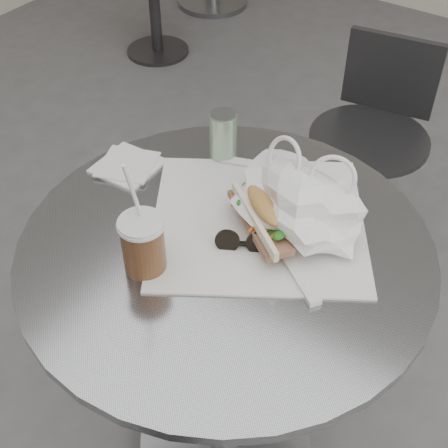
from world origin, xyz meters
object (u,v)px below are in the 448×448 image
Objects in this scene: iced_coffee at (143,244)px; drink_can at (223,136)px; cafe_table at (226,336)px; sunglasses at (243,243)px; banh_mi at (261,218)px; chair_far at (366,164)px.

iced_coffee is 0.35m from drink_can.
cafe_table is 0.42m from drink_can.
drink_can is (-0.19, 0.21, 0.04)m from sunglasses.
cafe_table is at bearing 56.48° from iced_coffee.
iced_coffee reaches higher than banh_mi.
chair_far is at bearing 94.81° from cafe_table.
drink_can reaches higher than cafe_table.
drink_can is (-0.07, 0.34, -0.00)m from iced_coffee.
iced_coffee is (-0.01, -1.04, 0.49)m from chair_far.
chair_far is at bearing 133.09° from banh_mi.
iced_coffee is 0.18m from sunglasses.
chair_far is at bearing 89.65° from iced_coffee.
iced_coffee is at bearing -78.28° from drink_can.
cafe_table is 0.32m from banh_mi.
cafe_table is at bearing -54.29° from drink_can.
sunglasses is 0.89× the size of drink_can.
iced_coffee reaches higher than drink_can.
drink_can is at bearing 125.71° from cafe_table.
drink_can is (-0.15, 0.21, 0.33)m from cafe_table.
iced_coffee is (-0.08, -0.13, 0.33)m from cafe_table.
iced_coffee is 2.44× the size of sunglasses.
sunglasses is at bearing 10.16° from cafe_table.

